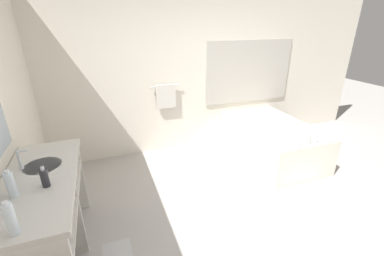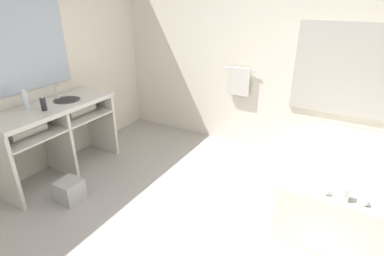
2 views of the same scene
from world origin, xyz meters
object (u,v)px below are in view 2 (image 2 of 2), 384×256
water_bottle_2 (25,100)px  bathtub (346,181)px  waste_bin (70,191)px  soap_dispenser (43,104)px

water_bottle_2 → bathtub: bearing=20.9°
water_bottle_2 → waste_bin: bearing=-10.9°
bathtub → water_bottle_2: 3.59m
bathtub → waste_bin: 2.98m
bathtub → soap_dispenser: 3.37m
bathtub → soap_dispenser: (-3.08, -1.19, 0.67)m
bathtub → waste_bin: (-2.63, -1.38, -0.20)m
bathtub → soap_dispenser: bearing=-158.9°
bathtub → waste_bin: bathtub is taller
soap_dispenser → waste_bin: 1.00m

